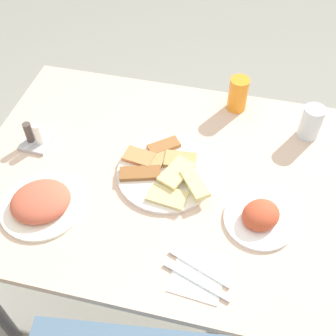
{
  "coord_description": "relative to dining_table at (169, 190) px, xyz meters",
  "views": [
    {
      "loc": [
        -0.18,
        0.8,
        1.72
      ],
      "look_at": [
        0.0,
        -0.0,
        0.76
      ],
      "focal_mm": 45.08,
      "sensor_mm": 36.0,
      "label": 1
    }
  ],
  "objects": [
    {
      "name": "drinking_glass",
      "position": [
        -0.4,
        -0.27,
        0.13
      ],
      "size": [
        0.07,
        0.07,
        0.11
      ],
      "primitive_type": "cylinder",
      "color": "silver",
      "rests_on": "dining_table"
    },
    {
      "name": "dining_table",
      "position": [
        0.0,
        0.0,
        0.0
      ],
      "size": [
        1.2,
        0.86,
        0.73
      ],
      "color": "beige",
      "rests_on": "ground_plane"
    },
    {
      "name": "condiment_caddy",
      "position": [
        0.45,
        -0.03,
        0.1
      ],
      "size": [
        0.09,
        0.09,
        0.09
      ],
      "color": "#B2B2B7",
      "rests_on": "dining_table"
    },
    {
      "name": "salad_plate_rice",
      "position": [
        -0.28,
        0.1,
        0.1
      ],
      "size": [
        0.2,
        0.2,
        0.07
      ],
      "color": "white",
      "rests_on": "dining_table"
    },
    {
      "name": "spoon",
      "position": [
        -0.15,
        0.32,
        0.08
      ],
      "size": [
        0.18,
        0.07,
        0.0
      ],
      "primitive_type": "cube",
      "rotation": [
        0.0,
        0.0,
        -0.32
      ],
      "color": "silver",
      "rests_on": "paper_napkin"
    },
    {
      "name": "soda_can",
      "position": [
        -0.16,
        -0.35,
        0.14
      ],
      "size": [
        0.07,
        0.07,
        0.12
      ],
      "primitive_type": "cylinder",
      "rotation": [
        0.0,
        0.0,
        4.63
      ],
      "color": "orange",
      "rests_on": "dining_table"
    },
    {
      "name": "paper_napkin",
      "position": [
        -0.15,
        0.3,
        0.08
      ],
      "size": [
        0.14,
        0.14,
        0.0
      ],
      "primitive_type": "cube",
      "rotation": [
        0.0,
        0.0,
        -0.08
      ],
      "color": "white",
      "rests_on": "dining_table"
    },
    {
      "name": "pide_platter",
      "position": [
        0.01,
        -0.0,
        0.09
      ],
      "size": [
        0.3,
        0.3,
        0.04
      ],
      "color": "white",
      "rests_on": "dining_table"
    },
    {
      "name": "fork",
      "position": [
        -0.15,
        0.29,
        0.08
      ],
      "size": [
        0.17,
        0.08,
        0.0
      ],
      "primitive_type": "cube",
      "rotation": [
        0.0,
        0.0,
        -0.36
      ],
      "color": "silver",
      "rests_on": "paper_napkin"
    },
    {
      "name": "salad_plate_greens",
      "position": [
        0.33,
        0.2,
        0.1
      ],
      "size": [
        0.24,
        0.24,
        0.06
      ],
      "color": "white",
      "rests_on": "dining_table"
    },
    {
      "name": "ground_plane",
      "position": [
        0.0,
        0.0,
        -0.66
      ],
      "size": [
        6.0,
        6.0,
        0.0
      ],
      "primitive_type": "plane",
      "color": "gray"
    }
  ]
}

